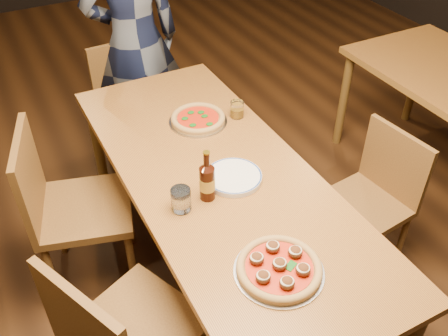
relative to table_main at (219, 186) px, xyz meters
name	(u,v)px	position (x,y,z in m)	size (l,w,h in m)	color
ground	(220,279)	(0.00, 0.00, -0.68)	(9.00, 9.00, 0.00)	black
table_main	(219,186)	(0.00, 0.00, 0.00)	(0.80, 2.00, 0.75)	maroon
chair_main_nw	(137,327)	(-0.56, -0.40, -0.20)	(0.45, 0.45, 0.96)	#573317
chair_main_sw	(84,208)	(-0.57, 0.36, -0.19)	(0.45, 0.45, 0.97)	#573317
chair_main_e	(363,205)	(0.72, -0.22, -0.26)	(0.39, 0.39, 0.84)	#573317
chair_end	(137,112)	(-0.02, 1.13, -0.23)	(0.41, 0.41, 0.89)	#573317
pizza_meatball	(279,268)	(-0.06, -0.60, 0.09)	(0.33, 0.33, 0.06)	#B7B7BF
pizza_margherita	(198,119)	(0.10, 0.43, 0.09)	(0.30, 0.30, 0.04)	#B7B7BF
plate_stack	(234,177)	(0.04, -0.06, 0.08)	(0.25, 0.25, 0.02)	white
beer_bottle	(207,182)	(-0.11, -0.12, 0.16)	(0.07, 0.07, 0.24)	black
water_glass	(181,200)	(-0.24, -0.13, 0.12)	(0.08, 0.08, 0.10)	white
amber_glass	(237,109)	(0.30, 0.38, 0.12)	(0.07, 0.07, 0.09)	#AB7313
diner	(134,41)	(0.07, 1.31, 0.16)	(0.61, 0.40, 1.68)	black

